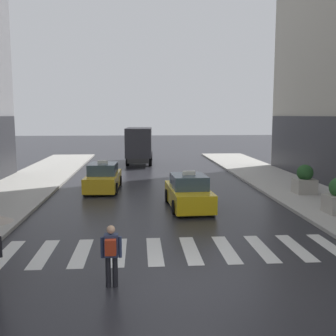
{
  "coord_description": "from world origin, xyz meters",
  "views": [
    {
      "loc": [
        -1.09,
        -9.75,
        4.45
      ],
      "look_at": [
        0.21,
        8.0,
        2.11
      ],
      "focal_mm": 42.76,
      "sensor_mm": 36.0,
      "label": 1
    }
  ],
  "objects_px": {
    "pedestrian_with_backpack": "(111,251)",
    "planter_mid_block": "(305,180)",
    "taxi_second": "(103,178)",
    "box_truck": "(139,144)",
    "taxi_lead": "(188,193)"
  },
  "relations": [
    {
      "from": "pedestrian_with_backpack",
      "to": "planter_mid_block",
      "type": "bearing_deg",
      "value": 48.68
    },
    {
      "from": "taxi_second",
      "to": "planter_mid_block",
      "type": "height_order",
      "value": "taxi_second"
    },
    {
      "from": "pedestrian_with_backpack",
      "to": "taxi_second",
      "type": "bearing_deg",
      "value": 95.79
    },
    {
      "from": "box_truck",
      "to": "planter_mid_block",
      "type": "relative_size",
      "value": 4.76
    },
    {
      "from": "taxi_lead",
      "to": "box_truck",
      "type": "distance_m",
      "value": 17.94
    },
    {
      "from": "box_truck",
      "to": "planter_mid_block",
      "type": "bearing_deg",
      "value": -59.36
    },
    {
      "from": "taxi_second",
      "to": "box_truck",
      "type": "height_order",
      "value": "box_truck"
    },
    {
      "from": "taxi_lead",
      "to": "planter_mid_block",
      "type": "distance_m",
      "value": 7.2
    },
    {
      "from": "taxi_lead",
      "to": "taxi_second",
      "type": "xyz_separation_m",
      "value": [
        -4.53,
        4.93,
        0.0
      ]
    },
    {
      "from": "box_truck",
      "to": "pedestrian_with_backpack",
      "type": "distance_m",
      "value": 26.71
    },
    {
      "from": "box_truck",
      "to": "taxi_second",
      "type": "bearing_deg",
      "value": -99.76
    },
    {
      "from": "pedestrian_with_backpack",
      "to": "planter_mid_block",
      "type": "distance_m",
      "value": 15.03
    },
    {
      "from": "taxi_second",
      "to": "box_truck",
      "type": "relative_size",
      "value": 0.6
    },
    {
      "from": "box_truck",
      "to": "planter_mid_block",
      "type": "height_order",
      "value": "box_truck"
    },
    {
      "from": "pedestrian_with_backpack",
      "to": "planter_mid_block",
      "type": "xyz_separation_m",
      "value": [
        9.92,
        11.29,
        -0.1
      ]
    }
  ]
}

